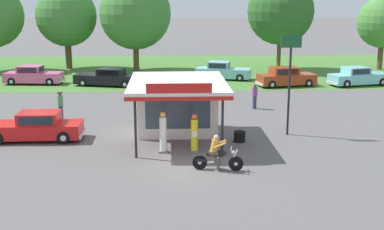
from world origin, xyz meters
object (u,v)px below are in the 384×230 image
object	(u,v)px
motorcycle_with_rider	(217,156)
featured_classic_sedan	(35,127)
parked_car_back_row_far_left	(358,77)
gas_pump_nearside	(163,134)
parked_car_back_row_centre_left	(222,71)
parked_car_back_row_centre	(286,77)
bystander_leaning_by_kiosk	(255,96)
bystander_admiring_sedan	(60,105)
spare_tire_stack	(240,137)
roadside_pole_sign	(290,68)
gas_pump_offside	(194,135)
parked_car_back_row_far_right	(33,76)
parked_car_second_row_spare	(108,78)

from	to	relation	value
motorcycle_with_rider	featured_classic_sedan	world-z (taller)	motorcycle_with_rider
parked_car_back_row_far_left	featured_classic_sedan	bearing A→B (deg)	-146.04
gas_pump_nearside	parked_car_back_row_far_left	world-z (taller)	gas_pump_nearside
gas_pump_nearside	featured_classic_sedan	distance (m)	7.15
gas_pump_nearside	parked_car_back_row_centre_left	world-z (taller)	gas_pump_nearside
parked_car_back_row_centre	bystander_leaning_by_kiosk	distance (m)	9.38
bystander_admiring_sedan	spare_tire_stack	xyz separation A→B (m)	(10.22, -5.27, -0.66)
bystander_leaning_by_kiosk	roadside_pole_sign	distance (m)	7.08
parked_car_back_row_far_left	parked_car_back_row_centre	world-z (taller)	parked_car_back_row_centre
gas_pump_offside	parked_car_back_row_far_left	world-z (taller)	gas_pump_offside
gas_pump_nearside	parked_car_back_row_far_right	size ratio (longest dim) A/B	0.39
parked_car_back_row_far_right	spare_tire_stack	xyz separation A→B (m)	(15.20, -18.27, -0.44)
featured_classic_sedan	parked_car_second_row_spare	xyz separation A→B (m)	(1.95, 16.28, -0.01)
gas_pump_nearside	bystander_leaning_by_kiosk	size ratio (longest dim) A/B	1.20
bystander_admiring_sedan	bystander_leaning_by_kiosk	bearing A→B (deg)	11.26
gas_pump_nearside	roadside_pole_sign	world-z (taller)	roadside_pole_sign
roadside_pole_sign	bystander_leaning_by_kiosk	bearing A→B (deg)	96.18
gas_pump_nearside	parked_car_back_row_far_left	size ratio (longest dim) A/B	0.37
bystander_leaning_by_kiosk	bystander_admiring_sedan	size ratio (longest dim) A/B	0.98
parked_car_back_row_centre_left	parked_car_back_row_far_left	bearing A→B (deg)	-18.17
parked_car_back_row_far_left	bystander_admiring_sedan	size ratio (longest dim) A/B	3.16
featured_classic_sedan	parked_car_back_row_centre_left	xyz separation A→B (m)	(11.87, 19.12, 0.03)
parked_car_back_row_centre_left	gas_pump_nearside	bearing A→B (deg)	-103.48
gas_pump_nearside	spare_tire_stack	world-z (taller)	gas_pump_nearside
motorcycle_with_rider	featured_classic_sedan	distance (m)	10.39
parked_car_second_row_spare	parked_car_back_row_centre_left	size ratio (longest dim) A/B	1.11
motorcycle_with_rider	bystander_admiring_sedan	bearing A→B (deg)	132.04
parked_car_back_row_centre_left	spare_tire_stack	xyz separation A→B (m)	(-1.24, -19.94, -0.44)
motorcycle_with_rider	bystander_leaning_by_kiosk	xyz separation A→B (m)	(3.68, 12.02, 0.24)
roadside_pole_sign	parked_car_back_row_centre_left	bearing A→B (deg)	94.75
bystander_admiring_sedan	parked_car_second_row_spare	bearing A→B (deg)	82.61
parked_car_back_row_centre_left	parked_car_back_row_centre	size ratio (longest dim) A/B	1.03
gas_pump_offside	bystander_admiring_sedan	size ratio (longest dim) A/B	1.10
parked_car_back_row_centre	roadside_pole_sign	xyz separation A→B (m)	(-3.37, -14.93, 2.91)
gas_pump_nearside	roadside_pole_sign	bearing A→B (deg)	23.24
featured_classic_sedan	parked_car_back_row_centre_left	size ratio (longest dim) A/B	0.97
motorcycle_with_rider	spare_tire_stack	size ratio (longest dim) A/B	3.67
gas_pump_offside	spare_tire_stack	distance (m)	3.00
bystander_leaning_by_kiosk	parked_car_back_row_far_right	bearing A→B (deg)	148.60
motorcycle_with_rider	bystander_admiring_sedan	world-z (taller)	bystander_admiring_sedan
featured_classic_sedan	spare_tire_stack	xyz separation A→B (m)	(10.64, -0.82, -0.41)
parked_car_back_row_centre	parked_car_back_row_far_right	bearing A→B (deg)	174.37
parked_car_back_row_far_right	roadside_pole_sign	distance (m)	24.95
parked_car_back_row_far_left	bystander_admiring_sedan	bearing A→B (deg)	-153.97
gas_pump_nearside	motorcycle_with_rider	xyz separation A→B (m)	(2.34, -2.65, -0.27)
parked_car_back_row_far_right	parked_car_back_row_centre_left	world-z (taller)	parked_car_back_row_centre_left
gas_pump_nearside	bystander_leaning_by_kiosk	bearing A→B (deg)	57.26
bystander_admiring_sedan	parked_car_back_row_centre_left	bearing A→B (deg)	52.00
parked_car_second_row_spare	bystander_leaning_by_kiosk	world-z (taller)	bystander_leaning_by_kiosk
featured_classic_sedan	parked_car_back_row_centre_left	world-z (taller)	parked_car_back_row_centre_left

